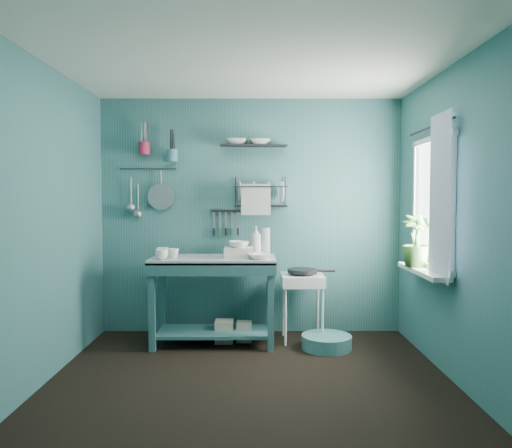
{
  "coord_description": "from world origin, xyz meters",
  "views": [
    {
      "loc": [
        0.04,
        -3.85,
        1.45
      ],
      "look_at": [
        0.05,
        0.85,
        1.2
      ],
      "focal_mm": 35.0,
      "sensor_mm": 36.0,
      "label": 1
    }
  ],
  "objects_px": {
    "hotplate_stand": "(302,308)",
    "floor_basin": "(327,342)",
    "mug_left": "(162,254)",
    "dish_rack": "(261,192)",
    "utensil_cup_magenta": "(144,148)",
    "mug_mid": "(174,253)",
    "mug_right": "(163,252)",
    "utensil_cup_teal": "(173,156)",
    "storage_tin_small": "(244,331)",
    "storage_tin_large": "(224,331)",
    "soap_bottle": "(256,240)",
    "potted_plant": "(417,241)",
    "colander": "(161,197)",
    "wash_tub": "(239,252)",
    "water_bottle": "(266,241)",
    "frying_pan": "(302,271)",
    "work_counter": "(214,301)"
  },
  "relations": [
    {
      "from": "floor_basin",
      "to": "mug_left",
      "type": "bearing_deg",
      "value": 179.61
    },
    {
      "from": "mug_left",
      "to": "storage_tin_large",
      "type": "bearing_deg",
      "value": 19.9
    },
    {
      "from": "utensil_cup_teal",
      "to": "hotplate_stand",
      "type": "bearing_deg",
      "value": -11.78
    },
    {
      "from": "colander",
      "to": "storage_tin_small",
      "type": "distance_m",
      "value": 1.66
    },
    {
      "from": "utensil_cup_teal",
      "to": "mug_left",
      "type": "bearing_deg",
      "value": -92.35
    },
    {
      "from": "storage_tin_large",
      "to": "storage_tin_small",
      "type": "height_order",
      "value": "storage_tin_large"
    },
    {
      "from": "work_counter",
      "to": "floor_basin",
      "type": "distance_m",
      "value": 1.17
    },
    {
      "from": "wash_tub",
      "to": "frying_pan",
      "type": "height_order",
      "value": "wash_tub"
    },
    {
      "from": "soap_bottle",
      "to": "potted_plant",
      "type": "height_order",
      "value": "potted_plant"
    },
    {
      "from": "wash_tub",
      "to": "utensil_cup_magenta",
      "type": "distance_m",
      "value": 1.51
    },
    {
      "from": "work_counter",
      "to": "soap_bottle",
      "type": "relative_size",
      "value": 4.07
    },
    {
      "from": "storage_tin_large",
      "to": "mug_mid",
      "type": "bearing_deg",
      "value": -167.09
    },
    {
      "from": "hotplate_stand",
      "to": "floor_basin",
      "type": "xyz_separation_m",
      "value": [
        0.21,
        -0.28,
        -0.27
      ]
    },
    {
      "from": "frying_pan",
      "to": "potted_plant",
      "type": "relative_size",
      "value": 0.64
    },
    {
      "from": "water_bottle",
      "to": "storage_tin_large",
      "type": "xyz_separation_m",
      "value": [
        -0.42,
        -0.17,
        -0.89
      ]
    },
    {
      "from": "colander",
      "to": "work_counter",
      "type": "bearing_deg",
      "value": -35.18
    },
    {
      "from": "work_counter",
      "to": "mug_mid",
      "type": "relative_size",
      "value": 12.16
    },
    {
      "from": "mug_mid",
      "to": "mug_right",
      "type": "relative_size",
      "value": 0.81
    },
    {
      "from": "hotplate_stand",
      "to": "frying_pan",
      "type": "bearing_deg",
      "value": 0.0
    },
    {
      "from": "utensil_cup_teal",
      "to": "storage_tin_large",
      "type": "bearing_deg",
      "value": -31.06
    },
    {
      "from": "mug_left",
      "to": "colander",
      "type": "relative_size",
      "value": 0.44
    },
    {
      "from": "mug_left",
      "to": "colander",
      "type": "height_order",
      "value": "colander"
    },
    {
      "from": "wash_tub",
      "to": "utensil_cup_magenta",
      "type": "height_order",
      "value": "utensil_cup_magenta"
    },
    {
      "from": "mug_left",
      "to": "water_bottle",
      "type": "distance_m",
      "value": 1.07
    },
    {
      "from": "utensil_cup_magenta",
      "to": "potted_plant",
      "type": "relative_size",
      "value": 0.28
    },
    {
      "from": "dish_rack",
      "to": "utensil_cup_teal",
      "type": "height_order",
      "value": "utensil_cup_teal"
    },
    {
      "from": "hotplate_stand",
      "to": "utensil_cup_teal",
      "type": "height_order",
      "value": "utensil_cup_teal"
    },
    {
      "from": "utensil_cup_magenta",
      "to": "mug_left",
      "type": "bearing_deg",
      "value": -63.31
    },
    {
      "from": "mug_right",
      "to": "frying_pan",
      "type": "xyz_separation_m",
      "value": [
        1.39,
        0.11,
        -0.2
      ]
    },
    {
      "from": "dish_rack",
      "to": "utensil_cup_magenta",
      "type": "relative_size",
      "value": 4.23
    },
    {
      "from": "wash_tub",
      "to": "potted_plant",
      "type": "height_order",
      "value": "potted_plant"
    },
    {
      "from": "dish_rack",
      "to": "storage_tin_small",
      "type": "distance_m",
      "value": 1.44
    },
    {
      "from": "mug_right",
      "to": "wash_tub",
      "type": "height_order",
      "value": "wash_tub"
    },
    {
      "from": "wash_tub",
      "to": "storage_tin_large",
      "type": "xyz_separation_m",
      "value": [
        -0.15,
        0.07,
        -0.8
      ]
    },
    {
      "from": "hotplate_stand",
      "to": "colander",
      "type": "distance_m",
      "value": 1.88
    },
    {
      "from": "soap_bottle",
      "to": "water_bottle",
      "type": "height_order",
      "value": "soap_bottle"
    },
    {
      "from": "floor_basin",
      "to": "mug_mid",
      "type": "bearing_deg",
      "value": 175.71
    },
    {
      "from": "soap_bottle",
      "to": "storage_tin_small",
      "type": "bearing_deg",
      "value": -135.0
    },
    {
      "from": "mug_mid",
      "to": "work_counter",
      "type": "bearing_deg",
      "value": 8.97
    },
    {
      "from": "utensil_cup_teal",
      "to": "wash_tub",
      "type": "bearing_deg",
      "value": -29.84
    },
    {
      "from": "mug_left",
      "to": "mug_mid",
      "type": "distance_m",
      "value": 0.14
    },
    {
      "from": "storage_tin_large",
      "to": "dish_rack",
      "type": "bearing_deg",
      "value": 37.79
    },
    {
      "from": "mug_mid",
      "to": "storage_tin_small",
      "type": "distance_m",
      "value": 1.07
    },
    {
      "from": "work_counter",
      "to": "frying_pan",
      "type": "height_order",
      "value": "work_counter"
    },
    {
      "from": "mug_mid",
      "to": "storage_tin_large",
      "type": "bearing_deg",
      "value": 12.91
    },
    {
      "from": "work_counter",
      "to": "soap_bottle",
      "type": "bearing_deg",
      "value": 28.2
    },
    {
      "from": "mug_mid",
      "to": "soap_bottle",
      "type": "relative_size",
      "value": 0.33
    },
    {
      "from": "work_counter",
      "to": "utensil_cup_teal",
      "type": "height_order",
      "value": "utensil_cup_teal"
    },
    {
      "from": "utensil_cup_teal",
      "to": "storage_tin_large",
      "type": "relative_size",
      "value": 0.59
    },
    {
      "from": "mug_mid",
      "to": "hotplate_stand",
      "type": "height_order",
      "value": "mug_mid"
    }
  ]
}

